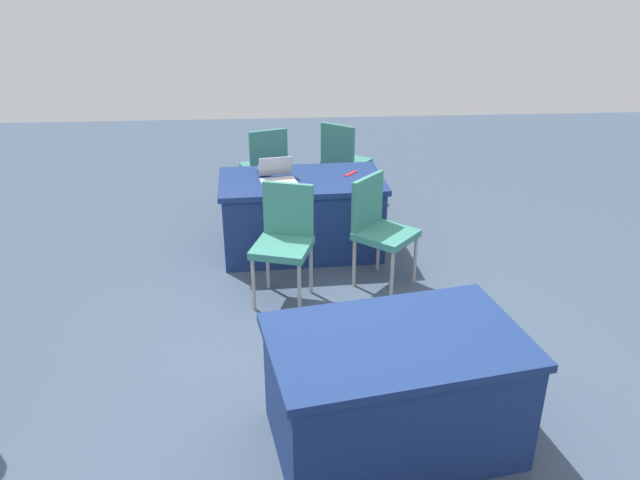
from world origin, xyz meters
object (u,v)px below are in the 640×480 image
object	(u,v)px
chair_tucked_left	(284,236)
chair_by_pillar	(343,158)
table_mid_right	(394,390)
laptop_silver	(278,177)
chair_tucked_right	(379,225)
table_foreground	(302,215)
yarn_ball	(263,169)
chair_aisle	(265,164)
scissors_red	(351,174)

from	to	relation	value
chair_tucked_left	chair_by_pillar	distance (m)	2.26
table_mid_right	chair_tucked_left	bearing A→B (deg)	-71.38
table_mid_right	laptop_silver	bearing A→B (deg)	-76.45
chair_tucked_left	chair_tucked_right	world-z (taller)	chair_tucked_left
chair_by_pillar	table_foreground	bearing A→B (deg)	-75.37
table_mid_right	table_foreground	bearing A→B (deg)	-81.22
table_foreground	chair_tucked_left	bearing A→B (deg)	79.02
chair_tucked_left	yarn_ball	xyz separation A→B (m)	(0.18, -1.04, 0.22)
yarn_ball	laptop_silver	bearing A→B (deg)	129.21
chair_aisle	scissors_red	world-z (taller)	chair_aisle
laptop_silver	chair_tucked_right	bearing A→B (deg)	132.53
chair_tucked_left	chair_aisle	world-z (taller)	chair_tucked_left
laptop_silver	table_foreground	bearing A→B (deg)	-177.73
chair_by_pillar	chair_tucked_right	bearing A→B (deg)	-49.16
table_foreground	chair_tucked_right	bearing A→B (deg)	131.95
chair_by_pillar	yarn_ball	bearing A→B (deg)	-90.89
chair_aisle	chair_by_pillar	world-z (taller)	chair_aisle
yarn_ball	scissors_red	world-z (taller)	yarn_ball
chair_aisle	scissors_red	distance (m)	1.28
chair_tucked_left	scissors_red	size ratio (longest dim) A/B	5.40
table_foreground	chair_aisle	size ratio (longest dim) A/B	1.66
chair_tucked_right	yarn_ball	xyz separation A→B (m)	(0.99, -0.82, 0.24)
table_foreground	table_mid_right	size ratio (longest dim) A/B	1.01
laptop_silver	yarn_ball	size ratio (longest dim) A/B	3.16
chair_aisle	yarn_ball	bearing A→B (deg)	-108.93
table_foreground	scissors_red	distance (m)	0.61
yarn_ball	chair_tucked_left	bearing A→B (deg)	99.87
chair_aisle	scissors_red	size ratio (longest dim) A/B	5.26
table_foreground	laptop_silver	xyz separation A→B (m)	(0.22, 0.05, 0.40)
scissors_red	chair_aisle	bearing A→B (deg)	-98.14
chair_tucked_right	laptop_silver	bearing A→B (deg)	-85.86
chair_tucked_right	chair_aisle	distance (m)	2.01
table_foreground	chair_aisle	distance (m)	1.13
chair_tucked_left	laptop_silver	world-z (taller)	chair_tucked_left
chair_tucked_left	chair_tucked_right	xyz separation A→B (m)	(-0.81, -0.22, -0.02)
chair_tucked_right	chair_by_pillar	bearing A→B (deg)	-135.21
table_mid_right	laptop_silver	distance (m)	2.73
chair_tucked_left	scissors_red	distance (m)	1.22
table_mid_right	chair_tucked_left	distance (m)	1.86
yarn_ball	scissors_red	distance (m)	0.84
chair_by_pillar	yarn_ball	distance (m)	1.44
chair_aisle	yarn_ball	size ratio (longest dim) A/B	8.26
yarn_ball	scissors_red	xyz separation A→B (m)	(-0.83, 0.02, -0.05)
table_foreground	chair_aisle	xyz separation A→B (m)	(0.35, -1.06, 0.17)
scissors_red	yarn_ball	bearing A→B (deg)	-50.38
chair_aisle	laptop_silver	world-z (taller)	chair_aisle
chair_aisle	chair_by_pillar	xyz separation A→B (m)	(-0.87, -0.17, -0.00)
yarn_ball	table_mid_right	bearing A→B (deg)	105.44
yarn_ball	scissors_red	size ratio (longest dim) A/B	0.64
chair_tucked_right	table_foreground	bearing A→B (deg)	-96.35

